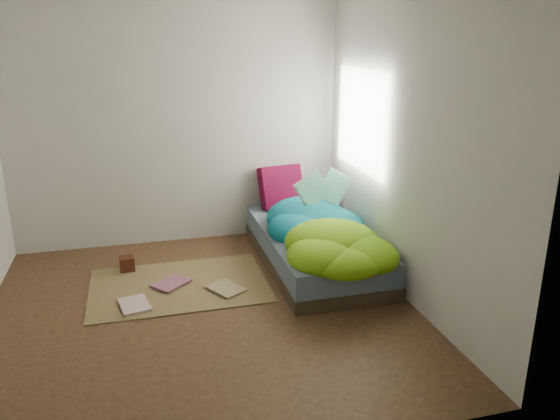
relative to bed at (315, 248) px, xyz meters
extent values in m
cube|color=#412519|center=(-1.22, -0.72, -0.17)|extent=(3.50, 3.50, 0.00)
cube|color=silver|center=(-1.22, 1.03, 1.13)|extent=(3.50, 0.04, 2.60)
cube|color=silver|center=(-1.22, -2.47, 1.13)|extent=(3.50, 0.04, 2.60)
cube|color=silver|center=(0.53, -0.72, 1.13)|extent=(0.04, 3.50, 2.60)
cube|color=white|center=(0.52, 0.18, 1.23)|extent=(0.01, 1.00, 1.20)
cube|color=#3A2E20|center=(0.00, 0.00, -0.11)|extent=(1.00, 2.00, 0.12)
cube|color=#43566C|center=(0.00, 0.00, 0.06)|extent=(0.98, 1.96, 0.22)
cube|color=brown|center=(-1.37, -0.17, -0.16)|extent=(1.60, 1.10, 0.01)
cube|color=beige|center=(0.19, 0.80, 0.24)|extent=(0.65, 0.51, 0.13)
cube|color=#520521|center=(-0.12, 0.88, 0.41)|extent=(0.49, 0.22, 0.47)
cube|color=#33170B|center=(-1.83, 0.29, -0.09)|extent=(0.15, 0.15, 0.14)
imported|color=white|center=(-1.89, -0.52, -0.14)|extent=(0.29, 0.36, 0.02)
imported|color=#B36783|center=(-1.52, -0.07, -0.14)|extent=(0.40, 0.39, 0.03)
imported|color=tan|center=(-1.07, -0.45, -0.14)|extent=(0.37, 0.40, 0.02)
camera|label=1|loc=(-1.65, -4.82, 2.05)|focal=35.00mm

